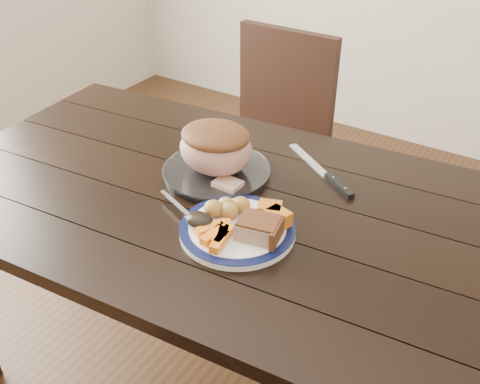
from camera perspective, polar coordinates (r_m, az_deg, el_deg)
The scene contains 15 objects.
ground at distance 1.94m, azimuth -1.77°, elevation -19.03°, with size 4.00×4.00×0.00m, color #472B16.
dining_table at distance 1.47m, azimuth -2.21°, elevation -3.33°, with size 1.68×1.05×0.75m.
chair_far at distance 2.19m, azimuth 3.30°, elevation 5.97°, with size 0.42×0.43×0.93m.
dinner_plate at distance 1.28m, azimuth -0.27°, elevation -4.09°, with size 0.28×0.28×0.02m, color white.
plate_rim at distance 1.27m, azimuth -0.27°, elevation -3.79°, with size 0.28×0.28×0.02m, color #0B1037.
serving_platter at distance 1.49m, azimuth -2.52°, elevation 2.08°, with size 0.29×0.29×0.02m, color white.
pork_slice at distance 1.23m, azimuth 2.01°, elevation -3.93°, with size 0.09×0.07×0.04m, color tan.
roasted_potatoes at distance 1.30m, azimuth -1.40°, elevation -1.61°, with size 0.09×0.09×0.04m.
carrot_batons at distance 1.23m, azimuth -2.40°, elevation -4.56°, with size 0.09×0.11×0.02m.
pumpkin_wedges at distance 1.28m, azimuth 3.62°, elevation -2.40°, with size 0.10×0.07×0.04m.
dark_mushroom at distance 1.27m, azimuth -4.35°, elevation -2.98°, with size 0.07×0.05×0.03m, color black.
fork at distance 1.33m, azimuth -6.12°, elevation -1.93°, with size 0.17×0.08×0.00m.
roast_joint at distance 1.45m, azimuth -2.60°, elevation 4.61°, with size 0.21×0.18×0.13m, color tan.
cut_slice at distance 1.41m, azimuth -1.32°, elevation 0.81°, with size 0.07×0.06×0.02m, color tan.
carving_knife at distance 1.49m, azimuth 9.69°, elevation 1.42°, with size 0.28×0.19×0.01m.
Camera 1 is at (0.68, -0.95, 1.54)m, focal length 40.00 mm.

